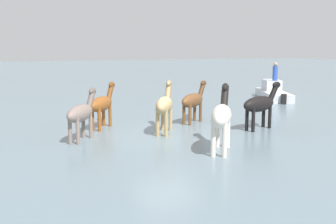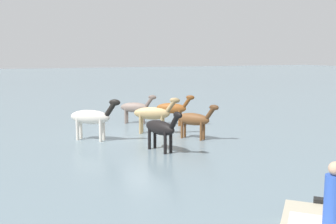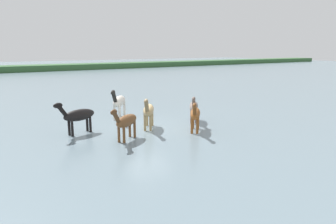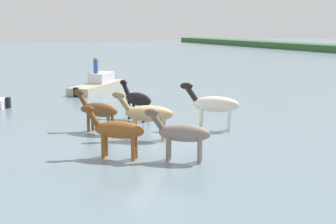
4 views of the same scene
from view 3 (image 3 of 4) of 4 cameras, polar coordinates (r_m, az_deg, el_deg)
name	(u,v)px [view 3 (image 3 of 4)]	position (r m, az deg, el deg)	size (l,w,h in m)	color
ground_plane	(147,127)	(18.10, -4.00, -2.87)	(209.92, 209.92, 0.00)	slate
distant_shoreline	(22,71)	(68.92, -25.72, 6.86)	(188.93, 6.00, 2.40)	#355F34
horse_chestnut_trailing	(119,102)	(20.36, -9.20, 1.94)	(2.00, 2.33, 2.07)	silver
horse_gray_outer	(195,114)	(17.02, 5.12, -0.36)	(1.80, 2.02, 1.83)	brown
horse_dark_mare	(148,111)	(17.57, -3.69, 0.28)	(1.74, 2.28, 1.95)	tan
horse_rear_stallion	(78,115)	(17.15, -16.53, -0.62)	(2.41, 1.05, 1.87)	black
horse_lead	(194,107)	(19.25, 4.87, 1.01)	(1.71, 2.02, 1.79)	gray
horse_pinto_flank	(126,121)	(15.47, -7.91, -1.72)	(2.10, 1.62, 1.80)	brown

